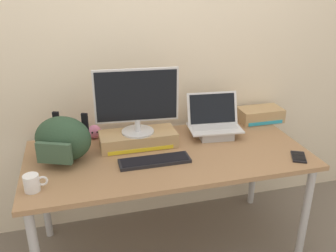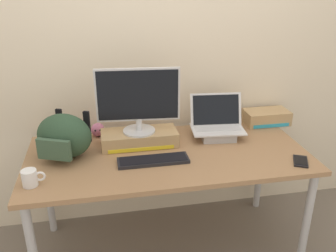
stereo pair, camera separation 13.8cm
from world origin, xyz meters
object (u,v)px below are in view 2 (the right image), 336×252
(coffee_mug, at_px, (30,178))
(toner_box_cyan, at_px, (266,117))
(cell_phone, at_px, (301,161))
(messenger_backpack, at_px, (64,136))
(desktop_monitor, at_px, (138,100))
(open_laptop, at_px, (217,129))
(external_keyboard, at_px, (153,160))
(plush_toy, at_px, (98,130))
(toner_box_yellow, at_px, (139,138))

(coffee_mug, height_order, toner_box_cyan, toner_box_cyan)
(coffee_mug, xyz_separation_m, cell_phone, (1.52, -0.03, -0.04))
(cell_phone, bearing_deg, messenger_backpack, -167.38)
(desktop_monitor, xyz_separation_m, toner_box_cyan, (0.96, 0.18, -0.26))
(messenger_backpack, xyz_separation_m, coffee_mug, (-0.16, -0.30, -0.09))
(desktop_monitor, distance_m, open_laptop, 0.59)
(external_keyboard, relative_size, toner_box_cyan, 1.31)
(coffee_mug, distance_m, toner_box_cyan, 1.67)
(cell_phone, bearing_deg, desktop_monitor, -178.01)
(external_keyboard, height_order, coffee_mug, coffee_mug)
(external_keyboard, bearing_deg, plush_toy, 125.48)
(open_laptop, xyz_separation_m, coffee_mug, (-1.15, -0.40, -0.01))
(desktop_monitor, distance_m, toner_box_cyan, 1.01)
(desktop_monitor, distance_m, external_keyboard, 0.39)
(open_laptop, relative_size, cell_phone, 2.29)
(desktop_monitor, xyz_separation_m, cell_phone, (0.90, -0.41, -0.30))
(messenger_backpack, height_order, cell_phone, messenger_backpack)
(open_laptop, distance_m, cell_phone, 0.58)
(cell_phone, distance_m, plush_toy, 1.31)
(messenger_backpack, relative_size, toner_box_cyan, 1.24)
(messenger_backpack, bearing_deg, coffee_mug, -95.00)
(open_laptop, height_order, plush_toy, open_laptop)
(toner_box_yellow, xyz_separation_m, desktop_monitor, (-0.00, -0.00, 0.26))
(toner_box_yellow, distance_m, toner_box_cyan, 0.98)
(messenger_backpack, bearing_deg, toner_box_cyan, 33.32)
(external_keyboard, bearing_deg, coffee_mug, -169.00)
(external_keyboard, xyz_separation_m, toner_box_cyan, (0.91, 0.43, 0.04))
(open_laptop, height_order, toner_box_cyan, open_laptop)
(desktop_monitor, bearing_deg, cell_phone, -19.50)
(toner_box_yellow, xyz_separation_m, coffee_mug, (-0.62, -0.38, -0.00))
(open_laptop, distance_m, toner_box_cyan, 0.46)
(cell_phone, bearing_deg, open_laptop, 157.01)
(toner_box_yellow, distance_m, cell_phone, 1.00)
(toner_box_cyan, bearing_deg, cell_phone, -95.24)
(toner_box_yellow, bearing_deg, coffee_mug, -148.35)
(desktop_monitor, bearing_deg, toner_box_yellow, 88.10)
(external_keyboard, distance_m, messenger_backpack, 0.55)
(plush_toy, distance_m, toner_box_cyan, 1.22)
(toner_box_yellow, relative_size, desktop_monitor, 0.94)
(messenger_backpack, height_order, toner_box_cyan, messenger_backpack)
(toner_box_cyan, bearing_deg, open_laptop, -160.01)
(cell_phone, relative_size, plush_toy, 1.77)
(open_laptop, bearing_deg, desktop_monitor, -171.75)
(external_keyboard, distance_m, coffee_mug, 0.68)
(toner_box_yellow, bearing_deg, plush_toy, 144.12)
(external_keyboard, bearing_deg, toner_box_cyan, 25.23)
(messenger_backpack, bearing_deg, cell_phone, 9.13)
(open_laptop, distance_m, external_keyboard, 0.55)
(messenger_backpack, xyz_separation_m, cell_phone, (1.36, -0.34, -0.13))
(coffee_mug, bearing_deg, messenger_backpack, 62.02)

